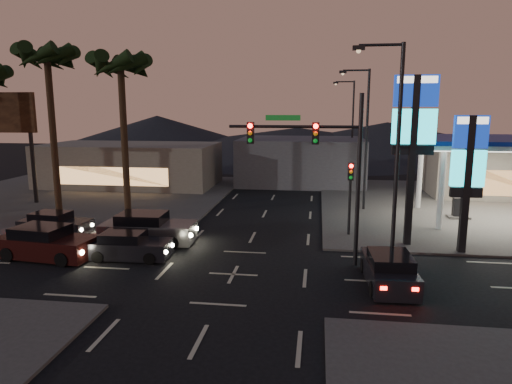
# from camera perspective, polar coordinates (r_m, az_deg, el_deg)

# --- Properties ---
(ground) EXTENTS (140.00, 140.00, 0.00)m
(ground) POSITION_cam_1_polar(r_m,az_deg,el_deg) (20.77, -2.86, -10.25)
(ground) COLOR black
(ground) RESTS_ON ground
(corner_lot_ne) EXTENTS (24.00, 24.00, 0.12)m
(corner_lot_ne) POSITION_cam_1_polar(r_m,az_deg,el_deg) (37.91, 26.66, -1.74)
(corner_lot_ne) COLOR #47443F
(corner_lot_ne) RESTS_ON ground
(corner_lot_nw) EXTENTS (24.00, 24.00, 0.12)m
(corner_lot_nw) POSITION_cam_1_polar(r_m,az_deg,el_deg) (40.86, -21.09, -0.51)
(corner_lot_nw) COLOR #47443F
(corner_lot_nw) RESTS_ON ground
(convenience_store) EXTENTS (10.00, 6.00, 4.00)m
(convenience_store) POSITION_cam_1_polar(r_m,az_deg,el_deg) (42.91, 27.29, 2.14)
(convenience_store) COLOR #726B5B
(convenience_store) RESTS_ON ground
(pylon_sign_tall) EXTENTS (2.20, 0.35, 9.00)m
(pylon_sign_tall) POSITION_cam_1_polar(r_m,az_deg,el_deg) (25.08, 19.14, 7.73)
(pylon_sign_tall) COLOR black
(pylon_sign_tall) RESTS_ON ground
(pylon_sign_short) EXTENTS (1.60, 0.35, 7.00)m
(pylon_sign_short) POSITION_cam_1_polar(r_m,az_deg,el_deg) (24.85, 25.01, 3.28)
(pylon_sign_short) COLOR black
(pylon_sign_short) RESTS_ON ground
(traffic_signal_mast) EXTENTS (6.10, 0.39, 8.00)m
(traffic_signal_mast) POSITION_cam_1_polar(r_m,az_deg,el_deg) (21.18, 8.10, 4.63)
(traffic_signal_mast) COLOR black
(traffic_signal_mast) RESTS_ON ground
(pedestal_signal) EXTENTS (0.32, 0.39, 4.30)m
(pedestal_signal) POSITION_cam_1_polar(r_m,az_deg,el_deg) (26.50, 11.71, 0.64)
(pedestal_signal) COLOR black
(pedestal_signal) RESTS_ON ground
(streetlight_near) EXTENTS (2.14, 0.25, 10.00)m
(streetlight_near) POSITION_cam_1_polar(r_m,az_deg,el_deg) (20.40, 16.74, 5.45)
(streetlight_near) COLOR black
(streetlight_near) RESTS_ON ground
(streetlight_mid) EXTENTS (2.14, 0.25, 10.00)m
(streetlight_mid) POSITION_cam_1_polar(r_m,az_deg,el_deg) (33.28, 13.33, 7.38)
(streetlight_mid) COLOR black
(streetlight_mid) RESTS_ON ground
(streetlight_far) EXTENTS (2.14, 0.25, 10.00)m
(streetlight_far) POSITION_cam_1_polar(r_m,az_deg,el_deg) (47.22, 11.74, 8.27)
(streetlight_far) COLOR black
(streetlight_far) RESTS_ON ground
(palm_a) EXTENTS (4.41, 4.41, 10.86)m
(palm_a) POSITION_cam_1_polar(r_m,az_deg,el_deg) (31.32, -16.52, 13.86)
(palm_a) COLOR black
(palm_a) RESTS_ON ground
(palm_b) EXTENTS (4.41, 4.41, 11.46)m
(palm_b) POSITION_cam_1_polar(r_m,az_deg,el_deg) (33.69, -24.59, 14.02)
(palm_b) COLOR black
(palm_b) RESTS_ON ground
(building_far_west) EXTENTS (16.00, 8.00, 4.00)m
(building_far_west) POSITION_cam_1_polar(r_m,az_deg,el_deg) (45.03, -15.36, 3.28)
(building_far_west) COLOR #726B5B
(building_far_west) RESTS_ON ground
(building_far_mid) EXTENTS (12.00, 9.00, 4.40)m
(building_far_mid) POSITION_cam_1_polar(r_m,az_deg,el_deg) (45.41, 5.68, 3.91)
(building_far_mid) COLOR #4C4C51
(building_far_mid) RESTS_ON ground
(hill_left) EXTENTS (40.00, 40.00, 6.00)m
(hill_left) POSITION_cam_1_polar(r_m,az_deg,el_deg) (84.22, -12.20, 7.27)
(hill_left) COLOR black
(hill_left) RESTS_ON ground
(hill_right) EXTENTS (50.00, 50.00, 5.00)m
(hill_right) POSITION_cam_1_polar(r_m,az_deg,el_deg) (80.04, 16.04, 6.59)
(hill_right) COLOR black
(hill_right) RESTS_ON ground
(hill_center) EXTENTS (60.00, 60.00, 4.00)m
(hill_center) POSITION_cam_1_polar(r_m,az_deg,el_deg) (79.35, 5.17, 6.56)
(hill_center) COLOR black
(hill_center) RESTS_ON ground
(car_lane_a_front) EXTENTS (4.20, 1.90, 1.35)m
(car_lane_a_front) POSITION_cam_1_polar(r_m,az_deg,el_deg) (23.52, -15.71, -6.54)
(car_lane_a_front) COLOR black
(car_lane_a_front) RESTS_ON ground
(car_lane_a_mid) EXTENTS (5.10, 2.56, 1.61)m
(car_lane_a_mid) POSITION_cam_1_polar(r_m,az_deg,el_deg) (24.98, -24.77, -5.84)
(car_lane_a_mid) COLOR black
(car_lane_a_mid) RESTS_ON ground
(car_lane_b_front) EXTENTS (5.24, 2.35, 1.68)m
(car_lane_b_front) POSITION_cam_1_polar(r_m,az_deg,el_deg) (25.84, -13.43, -4.54)
(car_lane_b_front) COLOR #545456
(car_lane_b_front) RESTS_ON ground
(car_lane_b_mid) EXTENTS (4.24, 2.01, 1.35)m
(car_lane_b_mid) POSITION_cam_1_polar(r_m,az_deg,el_deg) (29.26, -23.86, -3.72)
(car_lane_b_mid) COLOR black
(car_lane_b_mid) RESTS_ON ground
(suv_station) EXTENTS (2.01, 4.36, 1.43)m
(suv_station) POSITION_cam_1_polar(r_m,az_deg,el_deg) (20.15, 16.27, -9.33)
(suv_station) COLOR black
(suv_station) RESTS_ON ground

